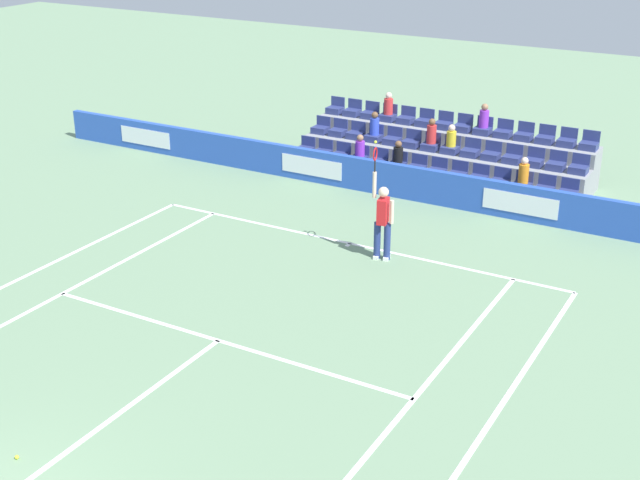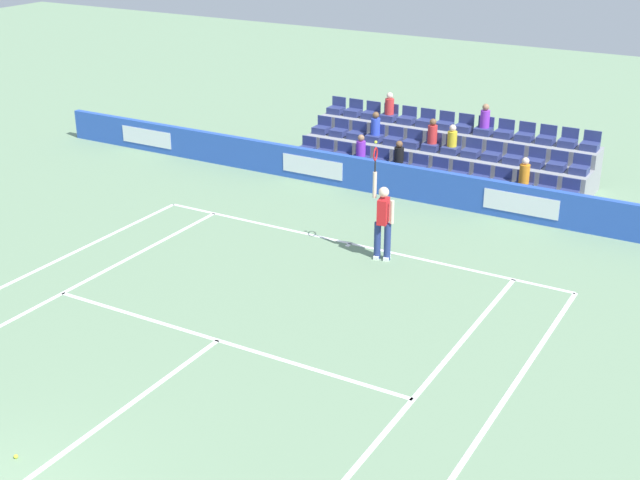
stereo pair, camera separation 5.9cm
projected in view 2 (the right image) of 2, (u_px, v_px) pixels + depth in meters
line_baseline at (351, 243)px, 21.02m from camera, size 10.97×0.10×0.01m
line_service at (218, 340)px, 16.63m from camera, size 8.23×0.10×0.01m
line_centre_service at (102, 425)px, 14.07m from camera, size 0.10×6.40×0.01m
line_singles_sideline_left at (47, 301)px, 18.14m from camera, size 0.10×11.89×0.01m
line_singles_sideline_right at (402, 413)px, 14.38m from camera, size 0.10×11.89×0.01m
line_doubles_sideline_left at (1, 287)px, 18.77m from camera, size 0.10×11.89×0.01m
line_doubles_sideline_right at (480, 437)px, 13.75m from camera, size 0.10×11.89×0.01m
line_centre_mark at (349, 245)px, 20.94m from camera, size 0.10×0.20×0.01m
sponsor_barrier at (412, 183)px, 23.71m from camera, size 24.96×0.22×0.95m
tennis_player at (383, 219)px, 19.80m from camera, size 0.53×0.40×2.85m
stadium_stand at (444, 159)px, 25.54m from camera, size 8.68×2.85×2.17m
loose_tennis_ball at (16, 456)px, 13.24m from camera, size 0.07×0.07×0.07m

